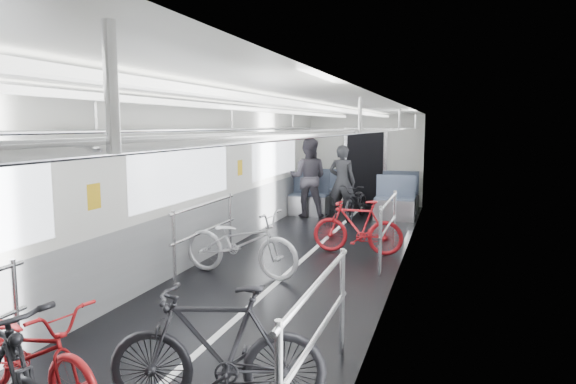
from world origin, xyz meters
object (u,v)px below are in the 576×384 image
bike_left_far (240,243)px  bike_aisle (357,202)px  bike_right_near (217,349)px  bike_right_far (358,227)px  bike_left_near (29,352)px  person_seated (308,178)px  person_standing (342,182)px

bike_left_far → bike_aisle: bike_left_far is taller
bike_right_near → bike_right_far: bearing=162.5°
bike_left_near → bike_right_far: size_ratio=1.06×
bike_right_near → person_seated: bearing=175.1°
bike_left_far → person_standing: size_ratio=1.07×
person_seated → bike_aisle: bearing=172.2°
bike_left_far → bike_left_near: bearing=-175.9°
person_standing → person_seated: 0.81m
bike_left_near → bike_right_far: bike_right_far is taller
person_seated → bike_left_near: bearing=85.3°
bike_right_near → bike_right_far: 5.01m
bike_right_near → bike_aisle: size_ratio=1.05×
bike_left_far → person_seated: 4.91m
bike_left_near → bike_right_near: bearing=-62.1°
person_seated → bike_right_far: bearing=112.7°
bike_left_far → bike_right_near: 3.49m
bike_right_far → bike_aisle: (-0.57, 3.11, -0.04)m
bike_left_near → person_seated: size_ratio=0.87×
bike_right_near → person_seated: 8.32m
bike_right_near → bike_right_far: (0.15, 5.01, -0.04)m
bike_left_near → person_seated: person_seated is taller
bike_left_far → person_standing: person_standing is taller
bike_right_far → bike_left_far: bearing=-38.2°
bike_aisle → person_seated: (-1.14, 0.04, 0.51)m
bike_aisle → bike_right_far: bearing=-73.6°
bike_right_far → bike_aisle: bearing=-169.8°
bike_left_far → person_seated: person_seated is taller
bike_left_far → person_standing: 4.88m
bike_left_far → bike_right_near: bearing=-152.9°
bike_right_far → person_standing: bearing=-163.9°
bike_right_far → person_seated: bearing=-151.6°
bike_aisle → person_standing: size_ratio=0.92×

